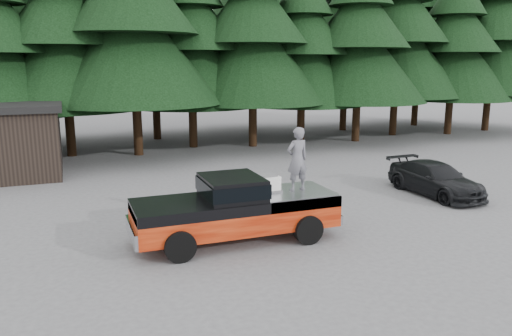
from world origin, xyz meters
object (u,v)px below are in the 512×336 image
object	(u,v)px
air_compressor	(267,184)
parked_car	(435,179)
man_on_bed	(297,159)
pickup_truck	(236,219)

from	to	relation	value
air_compressor	parked_car	distance (m)	8.13
air_compressor	man_on_bed	world-z (taller)	man_on_bed
man_on_bed	parked_car	size ratio (longest dim) A/B	0.44
air_compressor	pickup_truck	bearing A→B (deg)	-174.61
man_on_bed	parked_car	distance (m)	7.47
pickup_truck	air_compressor	xyz separation A→B (m)	(1.06, 0.19, 0.89)
pickup_truck	air_compressor	world-z (taller)	air_compressor
pickup_truck	parked_car	world-z (taller)	pickup_truck
pickup_truck	air_compressor	distance (m)	1.40
pickup_truck	air_compressor	bearing A→B (deg)	9.96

